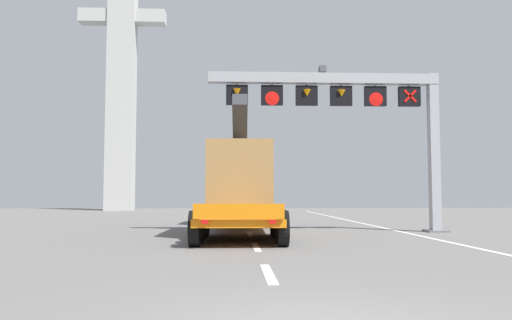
# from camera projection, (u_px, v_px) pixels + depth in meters

# --- Properties ---
(lane_markings) EXTENTS (0.20, 39.19, 0.01)m
(lane_markings) POSITION_uv_depth(u_px,v_px,m) (253.00, 239.00, 17.91)
(lane_markings) COLOR silver
(lane_markings) RESTS_ON ground
(edge_line_right) EXTENTS (0.20, 63.00, 0.01)m
(edge_line_right) POSITION_uv_depth(u_px,v_px,m) (436.00, 239.00, 17.92)
(edge_line_right) COLOR silver
(edge_line_right) RESTS_ON ground
(overhead_lane_gantry) EXTENTS (10.19, 0.90, 7.13)m
(overhead_lane_gantry) POSITION_uv_depth(u_px,v_px,m) (352.00, 104.00, 21.84)
(overhead_lane_gantry) COLOR #9EA0A5
(overhead_lane_gantry) RESTS_ON ground
(heavy_haul_truck_orange) EXTENTS (3.27, 14.11, 5.30)m
(heavy_haul_truck_orange) POSITION_uv_depth(u_px,v_px,m) (240.00, 186.00, 22.91)
(heavy_haul_truck_orange) COLOR orange
(heavy_haul_truck_orange) RESTS_ON ground
(bridge_pylon_distant) EXTENTS (9.00, 2.00, 32.87)m
(bridge_pylon_distant) POSITION_uv_depth(u_px,v_px,m) (122.00, 50.00, 53.40)
(bridge_pylon_distant) COLOR #B7B7B2
(bridge_pylon_distant) RESTS_ON ground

